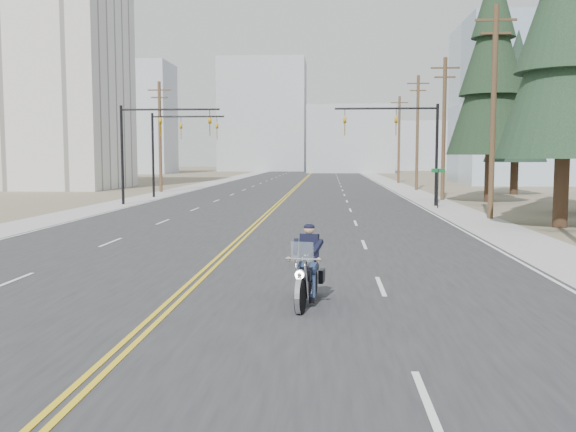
{
  "coord_description": "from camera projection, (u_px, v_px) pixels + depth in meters",
  "views": [
    {
      "loc": [
        3.62,
        -12.71,
        3.42
      ],
      "look_at": [
        2.38,
        6.83,
        1.6
      ],
      "focal_mm": 40.0,
      "sensor_mm": 36.0,
      "label": 1
    }
  ],
  "objects": [
    {
      "name": "sidewalk_right",
      "position": [
        390.0,
        183.0,
        82.0
      ],
      "size": [
        3.0,
        200.0,
        0.01
      ],
      "primitive_type": "cube",
      "color": "#A5A5A0",
      "rests_on": "ground"
    },
    {
      "name": "traffic_mast_left",
      "position": [
        150.0,
        135.0,
        45.08
      ],
      "size": [
        7.1,
        0.26,
        7.0
      ],
      "color": "black",
      "rests_on": "ground"
    },
    {
      "name": "traffic_mast_right",
      "position": [
        407.0,
        134.0,
        43.95
      ],
      "size": [
        7.1,
        0.26,
        7.0
      ],
      "color": "black",
      "rests_on": "ground"
    },
    {
      "name": "haze_bldg_f",
      "position": [
        92.0,
        136.0,
        144.78
      ],
      "size": [
        12.0,
        12.0,
        16.0
      ],
      "primitive_type": "cube",
      "color": "#ADB2B7",
      "rests_on": "ground"
    },
    {
      "name": "road",
      "position": [
        301.0,
        183.0,
        82.73
      ],
      "size": [
        20.0,
        200.0,
        0.01
      ],
      "primitive_type": "cube",
      "color": "#303033",
      "rests_on": "ground"
    },
    {
      "name": "sidewalk_left",
      "position": [
        213.0,
        183.0,
        83.46
      ],
      "size": [
        3.0,
        200.0,
        0.01
      ],
      "primitive_type": "cube",
      "color": "#A5A5A0",
      "rests_on": "ground"
    },
    {
      "name": "utility_pole_b",
      "position": [
        493.0,
        109.0,
        34.68
      ],
      "size": [
        2.2,
        0.3,
        11.5
      ],
      "color": "brown",
      "rests_on": "ground"
    },
    {
      "name": "utility_pole_e",
      "position": [
        399.0,
        138.0,
        81.41
      ],
      "size": [
        2.2,
        0.3,
        11.0
      ],
      "color": "brown",
      "rests_on": "ground"
    },
    {
      "name": "haze_bldg_e",
      "position": [
        415.0,
        146.0,
        160.09
      ],
      "size": [
        14.0,
        14.0,
        12.0
      ],
      "primitive_type": "cube",
      "color": "#B7BCC6",
      "rests_on": "ground"
    },
    {
      "name": "utility_pole_left",
      "position": [
        160.0,
        135.0,
        61.16
      ],
      "size": [
        2.2,
        0.3,
        10.5
      ],
      "color": "brown",
      "rests_on": "ground"
    },
    {
      "name": "utility_pole_d",
      "position": [
        417.0,
        131.0,
        64.49
      ],
      "size": [
        2.2,
        0.3,
        11.5
      ],
      "color": "brown",
      "rests_on": "ground"
    },
    {
      "name": "conifer_tall",
      "position": [
        493.0,
        64.0,
        47.31
      ],
      "size": [
        6.41,
        6.41,
        17.81
      ],
      "rotation": [
        0.0,
        0.0,
        -0.2
      ],
      "color": "#382619",
      "rests_on": "ground"
    },
    {
      "name": "utility_pole_c",
      "position": [
        444.0,
        127.0,
        49.61
      ],
      "size": [
        2.2,
        0.3,
        11.0
      ],
      "color": "brown",
      "rests_on": "ground"
    },
    {
      "name": "haze_bldg_d",
      "position": [
        263.0,
        116.0,
        151.85
      ],
      "size": [
        20.0,
        15.0,
        26.0
      ],
      "primitive_type": "cube",
      "color": "#ADB2B7",
      "rests_on": "ground"
    },
    {
      "name": "conifer_near",
      "position": [
        568.0,
        26.0,
        30.09
      ],
      "size": [
        6.27,
        6.27,
        16.6
      ],
      "rotation": [
        0.0,
        0.0,
        0.15
      ],
      "color": "#382619",
      "rests_on": "ground"
    },
    {
      "name": "conifer_far",
      "position": [
        517.0,
        100.0,
        57.09
      ],
      "size": [
        5.46,
        5.46,
        14.63
      ],
      "rotation": [
        0.0,
        0.0,
        0.07
      ],
      "color": "#382619",
      "rests_on": "ground"
    },
    {
      "name": "haze_bldg_b",
      "position": [
        350.0,
        140.0,
        136.23
      ],
      "size": [
        18.0,
        14.0,
        14.0
      ],
      "primitive_type": "cube",
      "color": "#ADB2B7",
      "rests_on": "ground"
    },
    {
      "name": "glass_building",
      "position": [
        557.0,
        103.0,
        79.78
      ],
      "size": [
        24.0,
        16.0,
        20.0
      ],
      "primitive_type": "cube",
      "color": "#9EB5CC",
      "rests_on": "ground"
    },
    {
      "name": "apartment_block",
      "position": [
        32.0,
        47.0,
        68.21
      ],
      "size": [
        18.0,
        14.0,
        30.0
      ],
      "primitive_type": "cube",
      "color": "silver",
      "rests_on": "ground"
    },
    {
      "name": "haze_bldg_a",
      "position": [
        137.0,
        119.0,
        128.65
      ],
      "size": [
        14.0,
        12.0,
        22.0
      ],
      "primitive_type": "cube",
      "color": "#B7BCC6",
      "rests_on": "ground"
    },
    {
      "name": "haze_bldg_c",
      "position": [
        525.0,
        126.0,
        119.11
      ],
      "size": [
        16.0,
        12.0,
        18.0
      ],
      "primitive_type": "cube",
      "color": "#B7BCC6",
      "rests_on": "ground"
    },
    {
      "name": "traffic_mast_far",
      "position": [
        173.0,
        139.0,
        53.06
      ],
      "size": [
        6.1,
        0.26,
        7.0
      ],
      "color": "black",
      "rests_on": "ground"
    },
    {
      "name": "street_sign",
      "position": [
        438.0,
        181.0,
        42.13
      ],
      "size": [
        0.9,
        0.06,
        2.62
      ],
      "color": "black",
      "rests_on": "ground"
    },
    {
      "name": "ground_plane",
      "position": [
        152.0,
        323.0,
        13.18
      ],
      "size": [
        400.0,
        400.0,
        0.0
      ],
      "primitive_type": "plane",
      "color": "#776D56",
      "rests_on": "ground"
    },
    {
      "name": "motorcyclist",
      "position": [
        307.0,
        265.0,
        14.71
      ],
      "size": [
        1.32,
        2.49,
        1.86
      ],
      "primitive_type": null,
      "rotation": [
        0.0,
        0.0,
        3.01
      ],
      "color": "black",
      "rests_on": "ground"
    }
  ]
}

